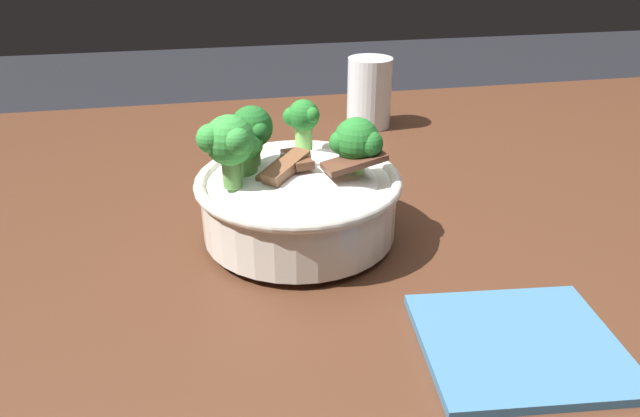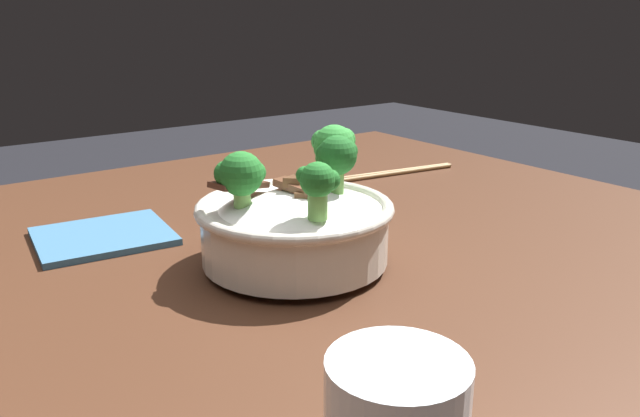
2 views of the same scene
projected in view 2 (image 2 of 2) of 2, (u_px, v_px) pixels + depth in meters
rice_bowl at (296, 220)px, 0.67m from camera, size 0.21×0.21×0.14m
chopsticks_pair at (396, 172)px, 1.06m from camera, size 0.22×0.05×0.01m
folded_napkin at (103, 236)px, 0.76m from camera, size 0.17×0.15×0.01m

